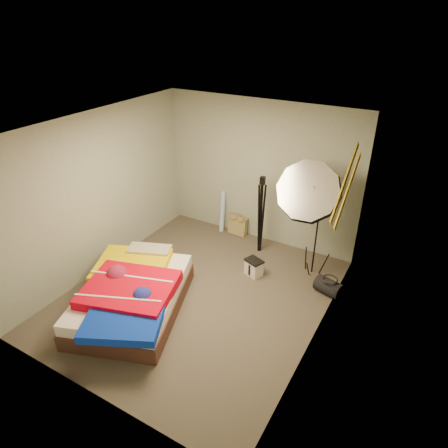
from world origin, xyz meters
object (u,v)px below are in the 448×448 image
Objects in this scene: duffel_bag at (328,287)px; bed at (132,294)px; wrapping_roll at (222,212)px; camera_case at (254,268)px; tote_bag at (238,226)px; camera_tripod at (261,210)px; photo_umbrella at (309,192)px.

bed is at bearing -127.20° from duffel_bag.
camera_case is at bearing -41.27° from wrapping_roll.
camera_tripod is (0.60, -0.32, 0.61)m from tote_bag.
camera_case reaches higher than duffel_bag.
photo_umbrella reaches higher than wrapping_roll.
bed is 2.88m from photo_umbrella.
camera_tripod is (-0.23, 0.70, 0.66)m from camera_case.
wrapping_roll is at bearing 91.47° from bed.
bed reaches higher than camera_case.
wrapping_roll reaches higher than duffel_bag.
camera_case is (0.83, -1.02, -0.05)m from tote_bag.
tote_bag is 0.16× the size of bed.
wrapping_roll is 0.56× the size of camera_tripod.
photo_umbrella is (1.72, 2.00, 1.14)m from bed.
camera_tripod is at bearing 69.41° from bed.
photo_umbrella is 1.43× the size of camera_tripod.
photo_umbrella is 1.10m from camera_tripod.
tote_bag is 0.91m from camera_tripod.
photo_umbrella is at bearing 54.40° from camera_case.
wrapping_roll reaches higher than tote_bag.
camera_tripod is (-1.40, 0.58, 0.67)m from duffel_bag.
duffel_bag is 0.20× the size of photo_umbrella.
photo_umbrella reaches higher than duffel_bag.
bed is (-0.26, -2.61, 0.09)m from tote_bag.
duffel_bag is (1.17, 0.12, -0.01)m from camera_case.
camera_tripod is at bearing -19.03° from wrapping_roll.
tote_bag is 0.39m from wrapping_roll.
duffel_bag is at bearing 37.11° from bed.
camera_tripod reaches higher than wrapping_roll.
camera_tripod reaches higher than camera_case.
tote_bag is at bearing 171.52° from duffel_bag.
camera_case is at bearing -46.72° from tote_bag.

